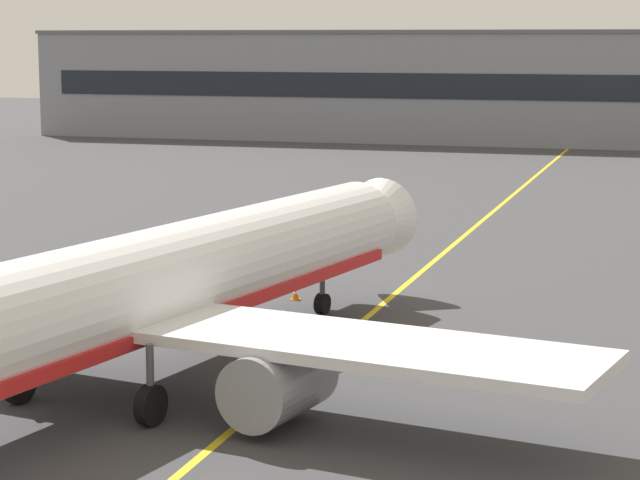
{
  "coord_description": "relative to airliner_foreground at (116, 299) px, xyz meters",
  "views": [
    {
      "loc": [
        13.65,
        -21.59,
        11.8
      ],
      "look_at": [
        2.61,
        13.95,
        5.8
      ],
      "focal_mm": 70.63,
      "sensor_mm": 36.0,
      "label": 1
    }
  ],
  "objects": [
    {
      "name": "airliner_foreground",
      "position": [
        0.0,
        0.0,
        0.0
      ],
      "size": [
        32.34,
        41.32,
        11.65
      ],
      "color": "white",
      "rests_on": "ground"
    },
    {
      "name": "taxiway_centreline",
      "position": [
        4.6,
        15.25,
        -3.37
      ],
      "size": [
        2.15,
        179.99,
        0.01
      ],
      "primitive_type": "cube",
      "rotation": [
        0.0,
        0.0,
        0.01
      ],
      "color": "yellow",
      "rests_on": "ground"
    },
    {
      "name": "safety_cone_by_nose_gear",
      "position": [
        0.54,
        16.92,
        -3.11
      ],
      "size": [
        0.44,
        0.44,
        0.55
      ],
      "color": "orange",
      "rests_on": "ground"
    }
  ]
}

